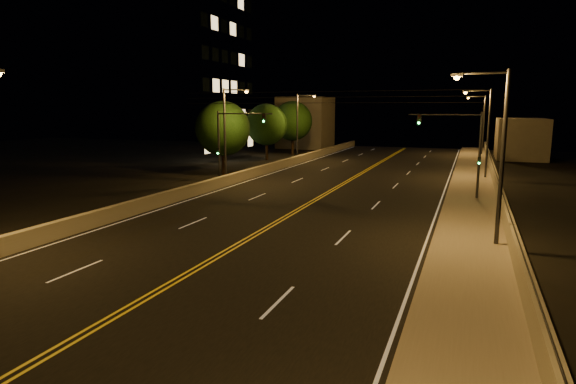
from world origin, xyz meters
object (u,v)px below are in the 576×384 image
(streetlight_3, at_px, (481,121))
(tree_3, at_px, (293,121))
(building_tower, at_px, (151,47))
(tree_2, at_px, (267,125))
(streetlight_6, at_px, (300,122))
(tree_0, at_px, (223,129))
(streetlight_5, at_px, (228,128))
(streetlight_0, at_px, (573,281))
(traffic_signal_right, at_px, (465,146))
(streetlight_1, at_px, (496,147))
(streetlight_2, at_px, (485,128))
(traffic_signal_left, at_px, (229,140))
(tree_1, at_px, (224,126))

(streetlight_3, bearing_deg, tree_3, -163.97)
(building_tower, relative_size, tree_2, 4.30)
(streetlight_6, bearing_deg, tree_0, -100.57)
(streetlight_5, bearing_deg, tree_2, 103.21)
(streetlight_0, distance_m, tree_2, 57.82)
(building_tower, xyz_separation_m, tree_0, (18.74, -14.50, -10.29))
(traffic_signal_right, relative_size, tree_0, 0.87)
(streetlight_1, height_order, streetlight_6, same)
(tree_2, bearing_deg, tree_0, -83.53)
(streetlight_2, height_order, streetlight_3, same)
(traffic_signal_left, bearing_deg, streetlight_5, 119.93)
(tree_1, bearing_deg, streetlight_2, -2.90)
(streetlight_6, xyz_separation_m, traffic_signal_left, (1.07, -20.94, -0.87))
(streetlight_1, height_order, tree_2, streetlight_1)
(streetlight_2, distance_m, tree_3, 30.55)
(traffic_signal_right, height_order, building_tower, building_tower)
(streetlight_5, relative_size, tree_0, 1.14)
(streetlight_0, bearing_deg, streetlight_3, 90.00)
(traffic_signal_left, bearing_deg, streetlight_0, -56.68)
(streetlight_5, distance_m, building_tower, 30.23)
(streetlight_3, height_order, tree_0, streetlight_3)
(streetlight_0, distance_m, streetlight_1, 18.63)
(streetlight_0, height_order, traffic_signal_right, streetlight_0)
(tree_2, relative_size, tree_3, 0.94)
(streetlight_0, bearing_deg, streetlight_1, 90.00)
(streetlight_2, height_order, building_tower, building_tower)
(streetlight_0, relative_size, streetlight_3, 1.00)
(streetlight_6, bearing_deg, streetlight_3, 35.10)
(streetlight_0, xyz_separation_m, tree_3, (-25.22, 59.65, -0.06))
(traffic_signal_right, distance_m, tree_3, 37.29)
(building_tower, relative_size, tree_1, 4.26)
(streetlight_5, bearing_deg, streetlight_6, 90.00)
(streetlight_1, bearing_deg, streetlight_3, 90.00)
(streetlight_1, xyz_separation_m, tree_3, (-25.22, 41.03, -0.06))
(streetlight_5, height_order, tree_2, streetlight_5)
(traffic_signal_left, relative_size, tree_0, 0.87)
(streetlight_1, relative_size, building_tower, 0.27)
(streetlight_6, height_order, tree_1, streetlight_6)
(streetlight_0, xyz_separation_m, streetlight_1, (0.00, 18.63, 0.00))
(streetlight_1, distance_m, streetlight_3, 48.27)
(traffic_signal_right, bearing_deg, streetlight_3, 87.66)
(tree_3, bearing_deg, traffic_signal_left, -80.33)
(streetlight_2, xyz_separation_m, streetlight_3, (0.00, 24.49, 0.00))
(streetlight_3, bearing_deg, streetlight_0, -90.00)
(tree_2, height_order, tree_3, tree_3)
(building_tower, bearing_deg, traffic_signal_right, -26.40)
(streetlight_2, xyz_separation_m, tree_1, (-27.68, 1.40, -0.29))
(tree_0, relative_size, tree_3, 0.96)
(streetlight_2, distance_m, streetlight_3, 24.49)
(streetlight_5, height_order, building_tower, building_tower)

